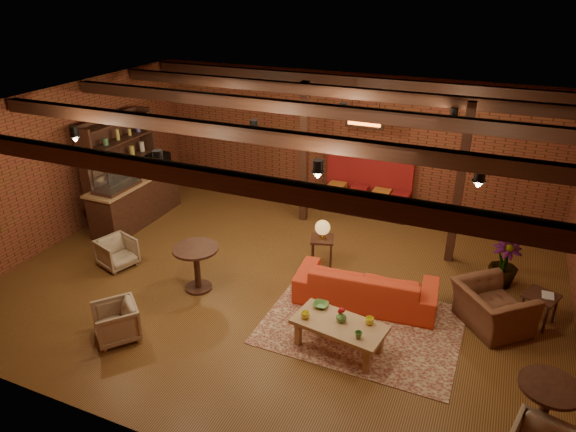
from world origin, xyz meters
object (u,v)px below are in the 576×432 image
at_px(side_table_book, 541,297).
at_px(round_table_right, 546,403).
at_px(plant_tall, 514,217).
at_px(sofa, 366,285).
at_px(side_table_lamp, 322,231).
at_px(round_table_left, 196,261).
at_px(coffee_table, 339,325).
at_px(armchair_right, 493,301).
at_px(armchair_b, 116,320).
at_px(armchair_a, 117,251).

height_order(side_table_book, round_table_right, round_table_right).
bearing_deg(plant_tall, sofa, -144.68).
height_order(side_table_lamp, round_table_left, side_table_lamp).
bearing_deg(coffee_table, sofa, 87.59).
relative_size(sofa, round_table_right, 2.83).
relative_size(armchair_right, round_table_right, 1.30).
bearing_deg(side_table_lamp, side_table_book, -6.41).
height_order(armchair_b, side_table_book, armchair_b).
height_order(side_table_book, plant_tall, plant_tall).
distance_m(side_table_lamp, armchair_right, 3.33).
bearing_deg(sofa, round_table_right, 138.91).
distance_m(side_table_lamp, side_table_book, 3.95).
bearing_deg(round_table_left, plant_tall, 24.49).
xyz_separation_m(armchair_a, side_table_book, (7.56, 1.25, 0.18)).
relative_size(coffee_table, round_table_right, 1.73).
bearing_deg(side_table_book, round_table_left, -166.79).
bearing_deg(armchair_right, round_table_left, 59.85).
xyz_separation_m(armchair_right, side_table_book, (0.70, 0.40, 0.02)).
bearing_deg(side_table_book, plant_tall, 121.22).
xyz_separation_m(coffee_table, side_table_book, (2.81, 1.90, 0.08)).
bearing_deg(plant_tall, armchair_a, -162.23).
relative_size(sofa, armchair_right, 2.18).
bearing_deg(side_table_book, side_table_lamp, 173.59).
xyz_separation_m(round_table_left, armchair_right, (4.97, 0.93, -0.09)).
bearing_deg(armchair_a, round_table_left, -74.35).
distance_m(coffee_table, round_table_right, 2.89).
height_order(sofa, armchair_a, sofa).
height_order(side_table_lamp, armchair_right, armchair_right).
height_order(round_table_left, armchair_b, round_table_left).
bearing_deg(round_table_left, sofa, 15.02).
height_order(coffee_table, round_table_left, round_table_left).
relative_size(side_table_lamp, side_table_book, 1.46).
bearing_deg(round_table_left, round_table_right, -12.08).
xyz_separation_m(coffee_table, round_table_right, (2.81, -0.65, 0.15)).
xyz_separation_m(round_table_right, plant_tall, (-0.60, 3.53, 0.82)).
height_order(coffee_table, round_table_right, round_table_right).
height_order(sofa, round_table_right, round_table_right).
bearing_deg(coffee_table, side_table_book, 33.99).
bearing_deg(round_table_right, armchair_a, 170.29).
bearing_deg(side_table_book, armchair_right, -150.19).
height_order(armchair_a, round_table_right, round_table_right).
bearing_deg(armchair_b, sofa, 77.14).
relative_size(side_table_book, plant_tall, 0.23).
xyz_separation_m(sofa, armchair_b, (-3.33, -2.48, -0.02)).
height_order(round_table_left, armchair_a, round_table_left).
bearing_deg(armchair_b, armchair_a, 170.07).
bearing_deg(plant_tall, side_table_lamp, -170.74).
distance_m(coffee_table, plant_tall, 3.76).
bearing_deg(plant_tall, round_table_left, -155.51).
xyz_separation_m(round_table_left, armchair_a, (-1.89, 0.08, -0.26)).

